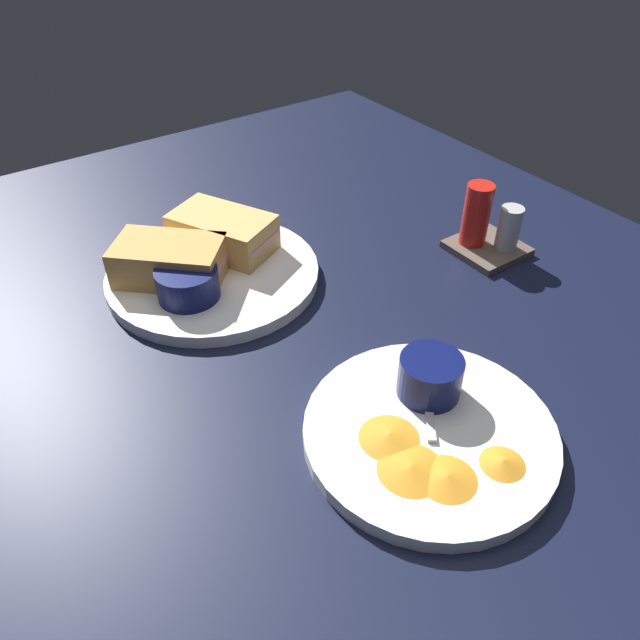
% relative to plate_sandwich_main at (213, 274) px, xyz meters
% --- Properties ---
extents(ground_plane, '(1.10, 1.10, 0.03)m').
position_rel_plate_sandwich_main_xyz_m(ground_plane, '(0.08, 0.02, -0.02)').
color(ground_plane, black).
extents(plate_sandwich_main, '(0.27, 0.27, 0.02)m').
position_rel_plate_sandwich_main_xyz_m(plate_sandwich_main, '(0.00, 0.00, 0.00)').
color(plate_sandwich_main, white).
rests_on(plate_sandwich_main, ground_plane).
extents(sandwich_half_near, '(0.15, 0.13, 0.05)m').
position_rel_plate_sandwich_main_xyz_m(sandwich_half_near, '(-0.04, 0.04, 0.03)').
color(sandwich_half_near, tan).
rests_on(sandwich_half_near, plate_sandwich_main).
extents(sandwich_half_far, '(0.14, 0.15, 0.05)m').
position_rel_plate_sandwich_main_xyz_m(sandwich_half_far, '(-0.01, -0.05, 0.03)').
color(sandwich_half_far, tan).
rests_on(sandwich_half_far, plate_sandwich_main).
extents(ramekin_dark_sauce, '(0.07, 0.07, 0.04)m').
position_rel_plate_sandwich_main_xyz_m(ramekin_dark_sauce, '(0.04, -0.05, 0.03)').
color(ramekin_dark_sauce, '#0C144C').
rests_on(ramekin_dark_sauce, plate_sandwich_main).
extents(spoon_by_dark_ramekin, '(0.08, 0.08, 0.01)m').
position_rel_plate_sandwich_main_xyz_m(spoon_by_dark_ramekin, '(-0.01, -0.01, 0.01)').
color(spoon_by_dark_ramekin, silver).
rests_on(spoon_by_dark_ramekin, plate_sandwich_main).
extents(plate_chips_companion, '(0.24, 0.24, 0.02)m').
position_rel_plate_sandwich_main_xyz_m(plate_chips_companion, '(0.35, 0.05, 0.00)').
color(plate_chips_companion, white).
rests_on(plate_chips_companion, ground_plane).
extents(ramekin_light_gravy, '(0.06, 0.06, 0.04)m').
position_rel_plate_sandwich_main_xyz_m(ramekin_light_gravy, '(0.32, 0.08, 0.03)').
color(ramekin_light_gravy, '#0C144C').
rests_on(ramekin_light_gravy, plate_chips_companion).
extents(spoon_by_gravy_ramekin, '(0.09, 0.07, 0.01)m').
position_rel_plate_sandwich_main_xyz_m(spoon_by_gravy_ramekin, '(0.31, 0.08, 0.01)').
color(spoon_by_gravy_ramekin, silver).
rests_on(spoon_by_gravy_ramekin, plate_chips_companion).
extents(plantain_chip_scatter, '(0.14, 0.14, 0.01)m').
position_rel_plate_sandwich_main_xyz_m(plantain_chip_scatter, '(0.38, 0.02, 0.01)').
color(plantain_chip_scatter, orange).
rests_on(plantain_chip_scatter, plate_chips_companion).
extents(condiment_caddy, '(0.09, 0.09, 0.10)m').
position_rel_plate_sandwich_main_xyz_m(condiment_caddy, '(0.15, 0.33, 0.03)').
color(condiment_caddy, brown).
rests_on(condiment_caddy, ground_plane).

